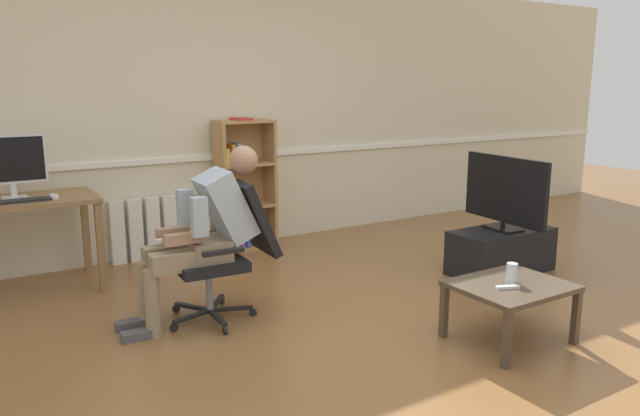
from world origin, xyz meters
TOP-DOWN VIEW (x-y plane):
  - ground_plane at (0.00, 0.00)m, footprint 18.00×18.00m
  - back_wall at (0.00, 2.65)m, footprint 12.00×0.13m
  - computer_desk at (-1.80, 2.15)m, footprint 1.15×0.66m
  - imac_monitor at (-1.81, 2.23)m, footprint 0.52×0.14m
  - keyboard at (-1.77, 2.01)m, footprint 0.39×0.12m
  - computer_mouse at (-1.55, 2.03)m, footprint 0.06×0.10m
  - bookshelf at (0.23, 2.44)m, footprint 0.57×0.29m
  - radiator at (-0.57, 2.54)m, footprint 0.95×0.08m
  - office_chair at (-0.62, 0.84)m, footprint 0.80×0.62m
  - person_seated at (-0.79, 0.84)m, footprint 1.01×0.40m
  - tv_stand at (1.81, 0.50)m, footprint 0.94×0.44m
  - tv_screen at (1.81, 0.50)m, footprint 0.23×0.92m
  - coffee_table at (0.73, -0.51)m, footprint 0.70×0.58m
  - drinking_glass at (0.75, -0.49)m, footprint 0.07×0.07m
  - spare_remote at (0.64, -0.56)m, footprint 0.15×0.09m

SIDE VIEW (x-z plane):
  - ground_plane at x=0.00m, z-range 0.00..0.00m
  - tv_stand at x=1.81m, z-range 0.00..0.39m
  - radiator at x=-0.57m, z-range 0.00..0.59m
  - coffee_table at x=0.73m, z-range 0.14..0.53m
  - spare_remote at x=0.64m, z-range 0.39..0.40m
  - drinking_glass at x=0.75m, z-range 0.39..0.51m
  - office_chair at x=-0.62m, z-range 0.04..1.01m
  - bookshelf at x=0.23m, z-range -0.04..1.27m
  - computer_desk at x=-1.80m, z-range 0.27..1.02m
  - person_seated at x=-0.79m, z-range 0.04..1.26m
  - tv_screen at x=1.81m, z-range 0.40..1.04m
  - keyboard at x=-1.77m, z-range 0.76..0.78m
  - computer_mouse at x=-1.55m, z-range 0.76..0.79m
  - imac_monitor at x=-1.81m, z-range 0.79..1.28m
  - back_wall at x=0.00m, z-range 0.00..2.70m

